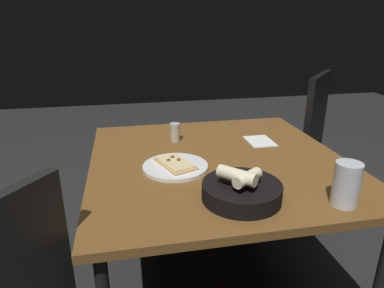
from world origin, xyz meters
TOP-DOWN VIEW (x-y plane):
  - dining_table at (0.00, 0.00)m, footprint 1.08×1.06m
  - pizza_plate at (-0.06, 0.19)m, footprint 0.26×0.26m
  - bread_basket at (-0.35, 0.02)m, footprint 0.26×0.26m
  - beer_glass at (-0.44, -0.29)m, footprint 0.08×0.08m
  - pepper_shaker at (0.25, 0.15)m, footprint 0.05×0.05m
  - napkin at (0.17, -0.26)m, footprint 0.16×0.12m
  - chair_near at (0.60, -0.68)m, footprint 0.62×0.62m

SIDE VIEW (x-z plane):
  - chair_near at x=0.60m, z-range 0.06..1.02m
  - dining_table at x=0.00m, z-range 0.30..1.00m
  - napkin at x=0.17m, z-range 0.70..0.71m
  - pizza_plate at x=-0.06m, z-range 0.69..0.73m
  - bread_basket at x=-0.35m, z-range 0.68..0.80m
  - pepper_shaker at x=0.25m, z-range 0.70..0.79m
  - beer_glass at x=-0.44m, z-range 0.69..0.84m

